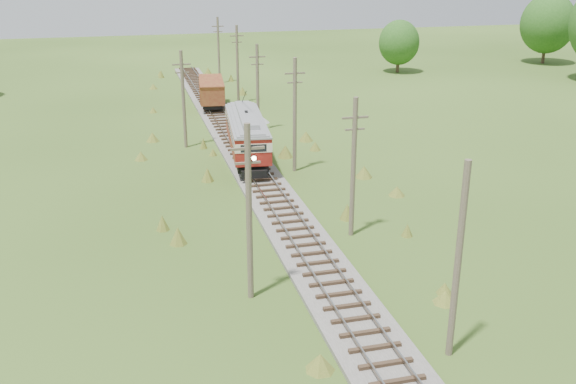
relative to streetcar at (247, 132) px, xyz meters
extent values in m
cube|color=#605B54|center=(0.00, -0.33, -2.46)|extent=(3.60, 96.00, 0.25)
cube|color=#726659|center=(-0.72, -0.33, -2.10)|extent=(0.08, 96.00, 0.17)
cube|color=#726659|center=(0.72, -0.33, -2.10)|extent=(0.08, 96.00, 0.17)
cube|color=#2D2116|center=(0.00, -0.33, -2.25)|extent=(2.40, 96.00, 0.16)
cube|color=black|center=(0.00, 0.00, -1.58)|extent=(3.48, 11.06, 0.44)
cube|color=maroon|center=(0.00, 0.00, -0.60)|extent=(3.99, 12.04, 1.08)
cube|color=beige|center=(0.00, 0.00, 0.29)|extent=(4.02, 12.10, 0.69)
cube|color=black|center=(0.00, 0.00, 0.29)|extent=(3.99, 11.58, 0.54)
cube|color=maroon|center=(0.00, 0.00, 0.78)|extent=(3.99, 12.04, 0.30)
cube|color=gray|center=(0.00, 0.00, 1.11)|extent=(4.05, 12.16, 0.37)
cube|color=gray|center=(0.00, 0.00, 1.44)|extent=(2.17, 8.94, 0.39)
sphere|color=#FFF2BF|center=(-0.63, -5.95, -0.45)|extent=(0.35, 0.35, 0.35)
cylinder|color=black|center=(0.19, 1.76, 2.56)|extent=(0.54, 4.57, 1.90)
cylinder|color=black|center=(-1.21, -4.37, -1.63)|extent=(0.20, 0.80, 0.79)
cylinder|color=black|center=(0.26, -4.52, -1.63)|extent=(0.20, 0.80, 0.79)
cylinder|color=black|center=(-0.26, 4.53, -1.63)|extent=(0.20, 0.80, 0.79)
cylinder|color=black|center=(1.21, 4.37, -1.63)|extent=(0.20, 0.80, 0.79)
cube|color=black|center=(0.00, 20.53, -1.68)|extent=(2.82, 7.32, 0.50)
cube|color=maroon|center=(0.00, 20.53, -0.44)|extent=(3.42, 8.16, 1.98)
cube|color=maroon|center=(0.00, 20.53, 0.60)|extent=(3.49, 8.32, 0.12)
cylinder|color=black|center=(-1.00, 18.25, -1.63)|extent=(0.20, 0.80, 0.79)
cylinder|color=black|center=(0.48, 18.09, -1.63)|extent=(0.20, 0.80, 0.79)
cylinder|color=black|center=(-0.48, 22.98, -1.63)|extent=(0.20, 0.80, 0.79)
cylinder|color=black|center=(1.00, 22.81, -1.63)|extent=(0.20, 0.80, 0.79)
cone|color=gray|center=(3.08, 13.94, -1.95)|extent=(3.35, 3.35, 1.26)
cone|color=gray|center=(3.92, 12.90, -2.22)|extent=(1.89, 1.89, 0.73)
cylinder|color=brown|center=(3.10, -29.33, 1.82)|extent=(0.30, 0.30, 8.80)
cylinder|color=brown|center=(3.30, -16.33, 1.72)|extent=(0.30, 0.30, 8.60)
cube|color=brown|center=(3.30, -16.33, 4.82)|extent=(1.60, 0.12, 0.12)
cube|color=brown|center=(3.30, -16.33, 4.12)|extent=(1.20, 0.10, 0.10)
cylinder|color=brown|center=(3.20, -3.33, 1.92)|extent=(0.30, 0.30, 9.00)
cube|color=brown|center=(3.20, -3.33, 5.22)|extent=(1.60, 0.12, 0.12)
cube|color=brown|center=(3.20, -3.33, 4.52)|extent=(1.20, 0.10, 0.10)
cylinder|color=brown|center=(3.00, 9.67, 1.62)|extent=(0.30, 0.30, 8.40)
cube|color=brown|center=(3.00, 9.67, 4.62)|extent=(1.60, 0.12, 0.12)
cube|color=brown|center=(3.00, 9.67, 3.92)|extent=(1.20, 0.10, 0.10)
cylinder|color=brown|center=(3.40, 22.67, 1.87)|extent=(0.30, 0.30, 8.90)
cube|color=brown|center=(3.40, 22.67, 5.12)|extent=(1.60, 0.12, 0.12)
cube|color=brown|center=(3.40, 22.67, 4.42)|extent=(1.20, 0.10, 0.10)
cylinder|color=brown|center=(3.20, 35.67, 1.77)|extent=(0.30, 0.30, 8.70)
cube|color=brown|center=(3.20, 35.67, 4.92)|extent=(1.60, 0.12, 0.12)
cube|color=brown|center=(3.20, 35.67, 4.22)|extent=(1.20, 0.10, 0.10)
cylinder|color=brown|center=(-4.20, -22.33, 1.92)|extent=(0.30, 0.30, 9.00)
cube|color=brown|center=(-4.20, -22.33, 5.22)|extent=(1.60, 0.12, 0.12)
cube|color=brown|center=(-4.20, -22.33, 4.52)|extent=(1.20, 0.10, 0.10)
cylinder|color=brown|center=(-4.50, 5.67, 1.72)|extent=(0.30, 0.30, 8.60)
cube|color=brown|center=(-4.50, 5.67, 4.82)|extent=(1.60, 0.12, 0.12)
cube|color=brown|center=(-4.50, 5.67, 4.12)|extent=(1.20, 0.10, 0.10)
cylinder|color=#38281C|center=(56.00, 39.67, -0.78)|extent=(0.50, 0.50, 3.60)
ellipsoid|color=#225118|center=(56.00, 39.67, 3.62)|extent=(8.40, 8.40, 9.24)
cylinder|color=#38281C|center=(30.00, 37.67, -1.32)|extent=(0.50, 0.50, 2.52)
ellipsoid|color=#225118|center=(30.00, 37.67, 1.76)|extent=(5.88, 5.88, 6.47)
camera|label=1|loc=(-9.53, -50.40, 13.58)|focal=40.00mm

